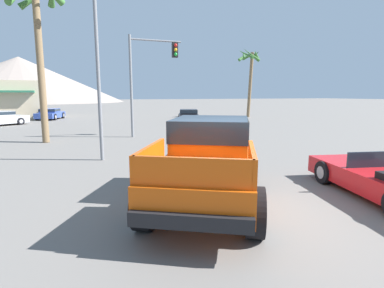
# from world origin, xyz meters

# --- Properties ---
(ground_plane) EXTENTS (320.00, 320.00, 0.00)m
(ground_plane) POSITION_xyz_m (0.00, 0.00, 0.00)
(ground_plane) COLOR slate
(orange_pickup_truck) EXTENTS (4.26, 5.49, 1.98)m
(orange_pickup_truck) POSITION_xyz_m (-0.10, 0.65, 1.12)
(orange_pickup_truck) COLOR #CC4C0C
(orange_pickup_truck) RESTS_ON ground_plane
(parked_car_blue) EXTENTS (2.82, 4.36, 1.13)m
(parked_car_blue) POSITION_xyz_m (-5.87, 28.99, 0.58)
(parked_car_blue) COLOR #334C9E
(parked_car_blue) RESTS_ON ground_plane
(parked_car_dark) EXTENTS (3.20, 4.88, 1.18)m
(parked_car_dark) POSITION_xyz_m (6.89, 21.29, 0.60)
(parked_car_dark) COLOR #232328
(parked_car_dark) RESTS_ON ground_plane
(traffic_light_main) EXTENTS (3.23, 0.38, 6.06)m
(traffic_light_main) POSITION_xyz_m (1.17, 12.44, 4.18)
(traffic_light_main) COLOR slate
(traffic_light_main) RESTS_ON ground_plane
(street_lamp_post) EXTENTS (0.90, 0.24, 8.28)m
(street_lamp_post) POSITION_xyz_m (-2.25, 6.29, 4.93)
(street_lamp_post) COLOR slate
(street_lamp_post) RESTS_ON ground_plane
(palm_tree_tall) EXTENTS (2.89, 2.83, 8.41)m
(palm_tree_tall) POSITION_xyz_m (-4.78, 12.13, 6.27)
(palm_tree_tall) COLOR brown
(palm_tree_tall) RESTS_ON ground_plane
(palm_tree_short) EXTENTS (2.97, 3.07, 7.67)m
(palm_tree_short) POSITION_xyz_m (15.37, 24.32, 5.74)
(palm_tree_short) COLOR brown
(palm_tree_short) RESTS_ON ground_plane
(storefront_building) EXTENTS (8.03, 7.56, 4.02)m
(storefront_building) POSITION_xyz_m (-10.77, 32.41, 2.01)
(storefront_building) COLOR beige
(storefront_building) RESTS_ON ground_plane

